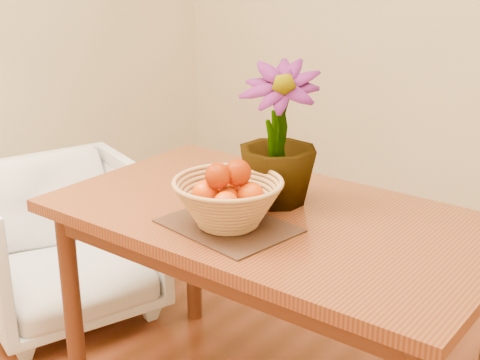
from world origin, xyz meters
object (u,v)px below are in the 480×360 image
Objects in this scene: table at (272,238)px; armchair at (62,236)px; wicker_basket at (228,204)px; potted_plant at (278,134)px.

armchair is at bearing 179.00° from table.
armchair is (-1.05, 0.19, -0.46)m from wicker_basket.
table is at bearing -86.14° from potted_plant.
wicker_basket is at bearing -80.84° from armchair.
armchair is at bearing 169.75° from wicker_basket.
wicker_basket is (-0.04, -0.17, 0.16)m from table.
table is 1.93× the size of armchair.
table is 0.24m from wicker_basket.
table is 0.33m from potted_plant.
potted_plant is 0.62× the size of armchair.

